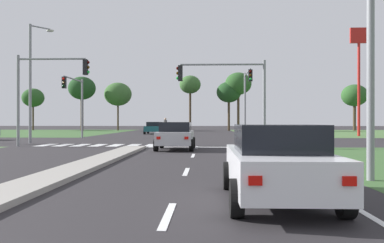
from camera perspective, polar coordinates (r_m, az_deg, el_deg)
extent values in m
plane|color=#282628|center=(32.37, -5.24, -2.73)|extent=(200.00, 200.00, 0.00)
cube|color=#476B38|center=(60.47, 22.83, -1.42)|extent=(35.00, 35.00, 0.01)
cube|color=gray|center=(13.79, -15.53, -6.22)|extent=(1.20, 22.00, 0.14)
cube|color=gray|center=(57.23, -2.02, -1.44)|extent=(1.20, 36.00, 0.14)
cube|color=silver|center=(7.16, -3.31, -12.66)|extent=(0.14, 2.00, 0.01)
cube|color=silver|center=(13.06, -0.78, -6.86)|extent=(0.14, 2.00, 0.01)
cube|color=silver|center=(19.03, 0.15, -4.68)|extent=(0.14, 2.00, 0.01)
cube|color=silver|center=(25.01, 0.63, -3.54)|extent=(0.14, 2.00, 0.01)
cube|color=silver|center=(14.40, 12.96, -6.22)|extent=(0.14, 24.00, 0.01)
cube|color=silver|center=(25.11, 1.32, -3.53)|extent=(6.40, 0.50, 0.01)
cube|color=silver|center=(28.91, -19.31, -3.06)|extent=(0.70, 2.80, 0.01)
cube|color=silver|center=(28.51, -17.16, -3.10)|extent=(0.70, 2.80, 0.01)
cube|color=silver|center=(28.15, -14.94, -3.14)|extent=(0.70, 2.80, 0.01)
cube|color=silver|center=(27.83, -12.68, -3.17)|extent=(0.70, 2.80, 0.01)
cube|color=silver|center=(27.56, -10.36, -3.21)|extent=(0.70, 2.80, 0.01)
cube|color=silver|center=(27.33, -8.01, -3.23)|extent=(0.70, 2.80, 0.01)
cube|color=silver|center=(27.15, -5.61, -3.25)|extent=(0.70, 2.80, 0.01)
cube|color=#19565B|center=(51.07, -5.23, -0.99)|extent=(1.83, 4.55, 0.63)
cube|color=black|center=(51.21, -5.21, -0.34)|extent=(1.61, 2.09, 0.52)
cube|color=red|center=(53.26, -4.17, -0.88)|extent=(0.20, 0.04, 0.14)
cube|color=red|center=(53.43, -5.65, -0.87)|extent=(0.20, 0.04, 0.14)
cylinder|color=black|center=(49.52, -4.40, -1.38)|extent=(0.22, 0.64, 0.64)
cylinder|color=black|center=(49.76, -6.49, -1.38)|extent=(0.22, 0.64, 0.64)
cylinder|color=black|center=(52.41, -4.03, -1.30)|extent=(0.22, 0.64, 0.64)
cylinder|color=black|center=(52.64, -6.01, -1.30)|extent=(0.22, 0.64, 0.64)
cube|color=silver|center=(8.42, 11.47, -6.24)|extent=(1.76, 4.42, 0.67)
cube|color=black|center=(8.23, 11.64, -2.22)|extent=(1.55, 2.03, 0.52)
cube|color=red|center=(6.13, 8.64, -7.98)|extent=(0.20, 0.04, 0.14)
cube|color=red|center=(6.42, 20.69, -7.62)|extent=(0.20, 0.04, 0.14)
cylinder|color=black|center=(9.76, 4.97, -7.36)|extent=(0.22, 0.64, 0.64)
cylinder|color=black|center=(10.01, 15.16, -7.18)|extent=(0.22, 0.64, 0.64)
cylinder|color=black|center=(6.98, 6.12, -10.36)|extent=(0.22, 0.64, 0.64)
cylinder|color=black|center=(7.31, 20.22, -9.88)|extent=(0.22, 0.64, 0.64)
cube|color=#B7B7BC|center=(23.07, -2.25, -2.22)|extent=(1.85, 4.18, 0.68)
cube|color=black|center=(22.90, -2.28, -0.73)|extent=(1.63, 1.92, 0.52)
cube|color=red|center=(21.04, -4.60, -2.25)|extent=(0.20, 0.04, 0.14)
cube|color=red|center=(20.92, -0.77, -2.26)|extent=(0.20, 0.04, 0.14)
cylinder|color=black|center=(24.50, -4.17, -2.88)|extent=(0.22, 0.64, 0.64)
cylinder|color=black|center=(24.37, 0.17, -2.89)|extent=(0.22, 0.64, 0.64)
cylinder|color=black|center=(21.85, -4.94, -3.24)|extent=(0.22, 0.64, 0.64)
cylinder|color=black|center=(21.70, -0.08, -3.26)|extent=(0.22, 0.64, 0.64)
cylinder|color=gray|center=(40.43, -14.77, 1.73)|extent=(0.18, 0.18, 5.50)
cylinder|color=gray|center=(38.25, -15.85, 5.58)|extent=(0.12, 4.91, 0.12)
cube|color=black|center=(35.88, -17.06, 5.10)|extent=(0.32, 0.26, 0.95)
sphere|color=red|center=(35.76, -17.15, 5.60)|extent=(0.20, 0.20, 0.20)
sphere|color=#3A2405|center=(35.73, -17.15, 5.13)|extent=(0.20, 0.20, 0.20)
sphere|color=black|center=(35.71, -17.15, 4.65)|extent=(0.20, 0.20, 0.20)
cylinder|color=gray|center=(38.84, 7.24, 2.19)|extent=(0.18, 0.18, 6.03)
cylinder|color=gray|center=(36.60, 7.58, 6.65)|extent=(0.12, 4.93, 0.12)
cube|color=black|center=(34.11, 7.97, 6.25)|extent=(0.32, 0.26, 0.95)
sphere|color=#360503|center=(33.98, 8.00, 6.78)|extent=(0.20, 0.20, 0.20)
sphere|color=#3A2405|center=(33.95, 8.00, 6.28)|extent=(0.20, 0.20, 0.20)
sphere|color=green|center=(33.92, 8.00, 5.78)|extent=(0.20, 0.20, 0.20)
cylinder|color=gray|center=(25.71, 9.84, 2.43)|extent=(0.18, 0.18, 5.28)
cylinder|color=gray|center=(25.71, 4.14, 7.78)|extent=(5.11, 0.12, 0.12)
cube|color=black|center=(25.68, -1.60, 6.60)|extent=(0.26, 0.32, 0.95)
sphere|color=#360503|center=(25.73, -1.96, 7.26)|extent=(0.20, 0.20, 0.20)
sphere|color=#3A2405|center=(25.69, -1.96, 6.60)|extent=(0.20, 0.20, 0.20)
sphere|color=green|center=(25.66, -1.96, 5.94)|extent=(0.20, 0.20, 0.20)
cylinder|color=gray|center=(28.08, -22.65, 2.63)|extent=(0.18, 0.18, 5.67)
cylinder|color=gray|center=(27.50, -18.61, 8.10)|extent=(4.23, 0.12, 0.12)
cube|color=black|center=(26.76, -14.34, 7.19)|extent=(0.26, 0.32, 0.95)
sphere|color=#360503|center=(26.75, -14.01, 7.84)|extent=(0.20, 0.20, 0.20)
sphere|color=#3A2405|center=(26.71, -14.01, 7.20)|extent=(0.20, 0.20, 0.20)
sphere|color=green|center=(26.68, -14.01, 6.56)|extent=(0.20, 0.20, 0.20)
cylinder|color=gray|center=(12.28, 23.20, 11.67)|extent=(0.20, 0.20, 8.11)
cylinder|color=gray|center=(31.98, -21.23, 4.85)|extent=(0.20, 0.20, 8.49)
cylinder|color=gray|center=(33.00, -19.99, 11.98)|extent=(1.04, 1.38, 0.10)
ellipsoid|color=#B2B2A8|center=(33.41, -18.78, 11.66)|extent=(0.56, 0.28, 0.20)
cylinder|color=maroon|center=(42.38, -3.66, -1.36)|extent=(0.16, 0.16, 0.75)
cylinder|color=#4C4C4C|center=(42.36, -3.66, -0.32)|extent=(0.34, 0.34, 0.79)
sphere|color=tan|center=(42.36, -3.66, 0.36)|extent=(0.22, 0.22, 0.22)
cylinder|color=red|center=(47.06, 21.82, 4.07)|extent=(0.28, 0.28, 9.72)
cube|color=red|center=(47.79, 21.82, 10.85)|extent=(1.80, 0.30, 1.60)
torus|color=yellow|center=(47.82, 21.30, 10.85)|extent=(0.96, 0.16, 0.96)
torus|color=yellow|center=(48.08, 22.21, 10.79)|extent=(0.96, 0.16, 0.96)
cylinder|color=#423323|center=(76.16, -20.87, 0.59)|extent=(0.29, 0.29, 4.53)
ellipsoid|color=#285123|center=(76.26, -20.87, 3.06)|extent=(3.72, 3.72, 3.16)
cylinder|color=#423323|center=(68.83, -14.79, 1.10)|extent=(0.46, 0.46, 5.63)
ellipsoid|color=#1E421E|center=(69.02, -14.79, 4.43)|extent=(4.32, 4.32, 3.67)
cylinder|color=#423323|center=(70.03, -10.07, 0.73)|extent=(0.29, 0.29, 4.77)
ellipsoid|color=#38602D|center=(70.17, -10.07, 3.69)|extent=(4.50, 4.50, 3.83)
cylinder|color=#423323|center=(68.41, -0.26, 1.52)|extent=(0.36, 0.36, 6.60)
ellipsoid|color=#38602D|center=(68.65, -0.26, 5.07)|extent=(3.48, 3.48, 2.96)
cylinder|color=#423323|center=(67.73, 5.05, 0.92)|extent=(0.38, 0.38, 5.16)
ellipsoid|color=#1E421E|center=(67.89, 5.05, 4.02)|extent=(3.97, 3.97, 3.37)
cylinder|color=#423323|center=(67.54, 6.34, 1.46)|extent=(0.39, 0.39, 6.42)
ellipsoid|color=#285123|center=(67.78, 6.34, 5.16)|extent=(4.24, 4.24, 3.60)
cylinder|color=#423323|center=(73.05, 21.30, 0.64)|extent=(0.48, 0.48, 4.61)
ellipsoid|color=#285123|center=(73.17, 21.30, 3.35)|extent=(4.19, 4.19, 3.56)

